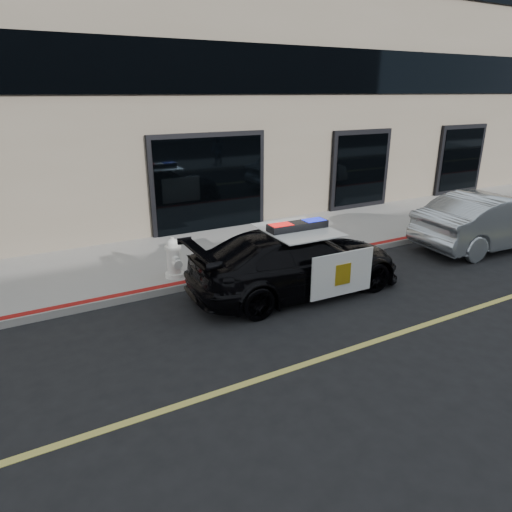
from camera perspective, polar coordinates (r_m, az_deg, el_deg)
ground at (r=8.66m, az=19.88°, el=-8.29°), size 120.00×120.00×0.00m
sidewalk_n at (r=12.37m, az=1.78°, el=1.78°), size 60.00×3.50×0.15m
building_n at (r=16.63m, az=-8.33°, el=26.88°), size 60.00×7.00×12.00m
police_car at (r=9.33m, az=5.11°, el=-0.59°), size 2.22×4.64×1.48m
silver_sedan at (r=13.51m, az=27.50°, el=3.95°), size 2.12×4.63×1.46m
fire_hydrant at (r=9.85m, az=-10.24°, el=-0.34°), size 0.40×0.56×0.88m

